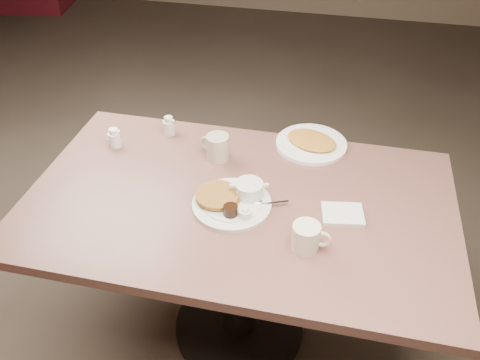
% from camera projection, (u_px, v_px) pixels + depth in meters
% --- Properties ---
extents(room, '(7.04, 8.04, 2.84)m').
position_uv_depth(room, '(238.00, 16.00, 1.34)').
color(room, '#4C3F33').
rests_on(room, ground).
extents(diner_table, '(1.50, 0.90, 0.75)m').
position_uv_depth(diner_table, '(239.00, 234.00, 1.85)').
color(diner_table, '#84564C').
rests_on(diner_table, ground).
extents(main_plate, '(0.36, 0.34, 0.07)m').
position_uv_depth(main_plate, '(233.00, 199.00, 1.71)').
color(main_plate, silver).
rests_on(main_plate, diner_table).
extents(coffee_mug_near, '(0.12, 0.09, 0.09)m').
position_uv_depth(coffee_mug_near, '(307.00, 237.00, 1.53)').
color(coffee_mug_near, white).
rests_on(coffee_mug_near, diner_table).
extents(napkin, '(0.15, 0.13, 0.02)m').
position_uv_depth(napkin, '(343.00, 215.00, 1.67)').
color(napkin, silver).
rests_on(napkin, diner_table).
extents(coffee_mug_far, '(0.13, 0.11, 0.10)m').
position_uv_depth(coffee_mug_far, '(217.00, 147.00, 1.91)').
color(coffee_mug_far, beige).
rests_on(coffee_mug_far, diner_table).
extents(creamer_left, '(0.08, 0.06, 0.08)m').
position_uv_depth(creamer_left, '(114.00, 138.00, 1.98)').
color(creamer_left, white).
rests_on(creamer_left, diner_table).
extents(creamer_right, '(0.07, 0.05, 0.08)m').
position_uv_depth(creamer_right, '(169.00, 126.00, 2.05)').
color(creamer_right, silver).
rests_on(creamer_right, diner_table).
extents(hash_plate, '(0.38, 0.38, 0.04)m').
position_uv_depth(hash_plate, '(311.00, 143.00, 2.00)').
color(hash_plate, white).
rests_on(hash_plate, diner_table).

